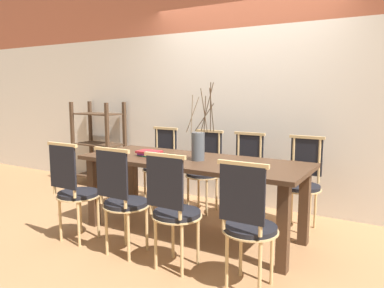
{
  "coord_description": "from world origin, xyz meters",
  "views": [
    {
      "loc": [
        1.85,
        -3.1,
        1.44
      ],
      "look_at": [
        0.0,
        0.0,
        0.92
      ],
      "focal_mm": 35.0,
      "sensor_mm": 36.0,
      "label": 1
    }
  ],
  "objects_px": {
    "dining_table": "(192,170)",
    "shelving_rack": "(99,144)",
    "chair_near_center": "(173,207)",
    "chair_far_center": "(245,173)",
    "vase_centerpiece": "(198,145)",
    "book_stack": "(149,153)"
  },
  "relations": [
    {
      "from": "book_stack",
      "to": "chair_near_center",
      "type": "bearing_deg",
      "value": -41.73
    },
    {
      "from": "dining_table",
      "to": "shelving_rack",
      "type": "distance_m",
      "value": 2.42
    },
    {
      "from": "vase_centerpiece",
      "to": "shelving_rack",
      "type": "height_order",
      "value": "vase_centerpiece"
    },
    {
      "from": "chair_far_center",
      "to": "vase_centerpiece",
      "type": "distance_m",
      "value": 0.86
    },
    {
      "from": "chair_far_center",
      "to": "book_stack",
      "type": "distance_m",
      "value": 1.12
    },
    {
      "from": "dining_table",
      "to": "shelving_rack",
      "type": "height_order",
      "value": "shelving_rack"
    },
    {
      "from": "chair_near_center",
      "to": "chair_far_center",
      "type": "relative_size",
      "value": 1.0
    },
    {
      "from": "dining_table",
      "to": "book_stack",
      "type": "bearing_deg",
      "value": -171.12
    },
    {
      "from": "vase_centerpiece",
      "to": "book_stack",
      "type": "bearing_deg",
      "value": -174.57
    },
    {
      "from": "dining_table",
      "to": "chair_far_center",
      "type": "distance_m",
      "value": 0.78
    },
    {
      "from": "dining_table",
      "to": "chair_near_center",
      "type": "relative_size",
      "value": 2.34
    },
    {
      "from": "book_stack",
      "to": "shelving_rack",
      "type": "height_order",
      "value": "shelving_rack"
    },
    {
      "from": "dining_table",
      "to": "book_stack",
      "type": "height_order",
      "value": "book_stack"
    },
    {
      "from": "dining_table",
      "to": "chair_near_center",
      "type": "distance_m",
      "value": 0.78
    },
    {
      "from": "chair_near_center",
      "to": "dining_table",
      "type": "bearing_deg",
      "value": 109.82
    },
    {
      "from": "dining_table",
      "to": "shelving_rack",
      "type": "relative_size",
      "value": 1.79
    },
    {
      "from": "vase_centerpiece",
      "to": "book_stack",
      "type": "relative_size",
      "value": 3.11
    },
    {
      "from": "dining_table",
      "to": "shelving_rack",
      "type": "bearing_deg",
      "value": 156.35
    },
    {
      "from": "book_stack",
      "to": "chair_far_center",
      "type": "bearing_deg",
      "value": 47.59
    },
    {
      "from": "book_stack",
      "to": "shelving_rack",
      "type": "distance_m",
      "value": 2.04
    },
    {
      "from": "chair_far_center",
      "to": "shelving_rack",
      "type": "relative_size",
      "value": 0.76
    },
    {
      "from": "book_stack",
      "to": "shelving_rack",
      "type": "relative_size",
      "value": 0.19
    }
  ]
}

